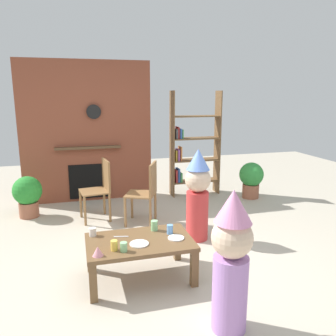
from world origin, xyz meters
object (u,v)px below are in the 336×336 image
object	(u,v)px
bookshelf	(191,148)
child_in_pink	(198,192)
paper_cup_near_left	(114,245)
potted_plant_tall	(251,178)
coffee_table	(140,246)
paper_plate_front	(139,244)
birthday_cake_slice	(98,251)
potted_plant_short	(28,194)
dining_chair_middle	(147,190)
paper_cup_near_right	(170,229)
paper_cup_far_left	(154,225)
dining_chair_left	(100,186)
paper_cup_center	(124,247)
child_with_cone_hat	(231,258)
paper_plate_rear	(176,238)
paper_cup_far_right	(93,232)

from	to	relation	value
bookshelf	child_in_pink	distance (m)	2.01
paper_cup_near_left	potted_plant_tall	distance (m)	3.57
coffee_table	paper_plate_front	bearing A→B (deg)	-103.10
birthday_cake_slice	potted_plant_short	distance (m)	2.57
dining_chair_middle	coffee_table	bearing A→B (deg)	99.78
paper_cup_near_right	paper_cup_far_left	size ratio (longest dim) A/B	0.91
potted_plant_tall	bookshelf	bearing A→B (deg)	152.82
paper_plate_front	potted_plant_tall	xyz separation A→B (m)	(2.46, 2.26, -0.05)
dining_chair_left	paper_cup_center	bearing A→B (deg)	83.61
paper_cup_center	birthday_cake_slice	distance (m)	0.24
paper_cup_near_right	child_with_cone_hat	bearing A→B (deg)	-78.37
potted_plant_short	paper_plate_front	bearing A→B (deg)	-60.51
coffee_table	paper_plate_rear	bearing A→B (deg)	-8.97
paper_plate_rear	potted_plant_short	world-z (taller)	potted_plant_short
child_with_cone_hat	dining_chair_left	bearing A→B (deg)	-14.10
dining_chair_left	paper_cup_far_right	bearing A→B (deg)	74.72
potted_plant_short	bookshelf	bearing A→B (deg)	9.76
child_in_pink	paper_cup_far_left	bearing A→B (deg)	-1.85
coffee_table	birthday_cake_slice	xyz separation A→B (m)	(-0.43, -0.23, 0.11)
paper_cup_far_right	dining_chair_left	xyz separation A→B (m)	(0.20, 1.58, 0.05)
paper_cup_center	child_with_cone_hat	xyz separation A→B (m)	(0.73, -0.73, 0.16)
paper_cup_far_right	child_in_pink	distance (m)	1.45
coffee_table	birthday_cake_slice	world-z (taller)	birthday_cake_slice
bookshelf	paper_cup_far_left	distance (m)	2.80
paper_cup_far_right	paper_plate_front	distance (m)	0.54
dining_chair_left	dining_chair_middle	world-z (taller)	same
paper_plate_rear	child_with_cone_hat	xyz separation A→B (m)	(0.18, -0.88, 0.19)
coffee_table	paper_cup_near_left	bearing A→B (deg)	-150.08
paper_cup_near_left	paper_cup_far_left	bearing A→B (deg)	37.62
child_with_cone_hat	paper_cup_center	bearing A→B (deg)	14.71
paper_cup_near_right	potted_plant_short	xyz separation A→B (m)	(-1.65, 2.11, -0.10)
coffee_table	paper_cup_far_right	world-z (taller)	paper_cup_far_right
child_with_cone_hat	potted_plant_tall	bearing A→B (deg)	-61.63
paper_cup_center	dining_chair_middle	world-z (taller)	dining_chair_middle
paper_cup_far_left	dining_chair_left	xyz separation A→B (m)	(-0.45, 1.60, 0.04)
paper_cup_near_left	paper_cup_near_right	distance (m)	0.65
paper_cup_near_right	paper_cup_center	size ratio (longest dim) A/B	1.11
paper_cup_far_right	paper_cup_center	bearing A→B (deg)	-59.22
paper_cup_near_left	coffee_table	bearing A→B (deg)	29.92
paper_plate_rear	potted_plant_tall	xyz separation A→B (m)	(2.08, 2.22, -0.05)
dining_chair_middle	potted_plant_short	xyz separation A→B (m)	(-1.68, 0.75, -0.15)
paper_cup_far_right	paper_cup_far_left	bearing A→B (deg)	-2.41
paper_plate_rear	child_in_pink	distance (m)	0.99
birthday_cake_slice	child_in_pink	world-z (taller)	child_in_pink
paper_cup_near_left	paper_plate_rear	bearing A→B (deg)	8.81
paper_plate_front	paper_cup_far_left	bearing A→B (deg)	53.52
paper_cup_center	child_in_pink	distance (m)	1.45
paper_cup_near_left	potted_plant_tall	world-z (taller)	potted_plant_tall
bookshelf	paper_cup_near_left	xyz separation A→B (m)	(-1.74, -2.82, -0.41)
coffee_table	paper_cup_far_left	bearing A→B (deg)	45.97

